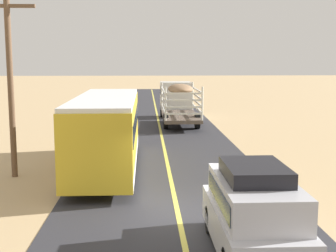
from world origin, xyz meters
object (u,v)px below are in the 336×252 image
livestock_truck (177,98)px  bus (107,131)px  suv_near (254,211)px  power_pole_near (10,79)px

livestock_truck → bus: 16.83m
suv_near → livestock_truck: livestock_truck is taller
suv_near → bus: size_ratio=0.46×
suv_near → livestock_truck: (-0.13, 25.34, 0.64)m
bus → suv_near: bearing=-64.6°
livestock_truck → bus: size_ratio=0.97×
livestock_truck → power_pole_near: power_pole_near is taller
suv_near → power_pole_near: (-8.02, 8.16, 2.87)m
suv_near → livestock_truck: 25.35m
suv_near → power_pole_near: 11.80m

